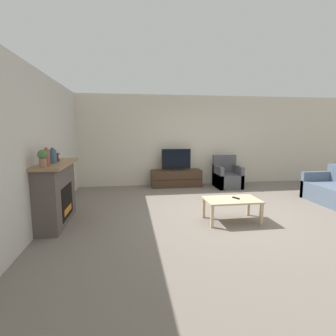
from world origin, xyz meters
The scene contains 13 objects.
ground_plane centered at (0.00, 0.00, 0.00)m, with size 24.00×24.00×0.00m, color slate.
wall_back centered at (0.00, 2.95, 1.35)m, with size 12.00×0.06×2.70m.
wall_left centered at (-3.46, 0.00, 1.35)m, with size 0.06×12.00×2.70m.
fireplace centered at (-3.24, -0.11, 0.56)m, with size 0.49×1.51×1.11m.
mantel_vase_left centered at (-3.23, -0.56, 1.25)m, with size 0.10×0.10×0.30m.
mantel_vase_centre_left centered at (-3.23, -0.22, 1.24)m, with size 0.12×0.12×0.27m.
mantel_clock centered at (-3.22, 0.04, 1.19)m, with size 0.08×0.11×0.15m.
potted_plant centered at (-3.23, -0.75, 1.27)m, with size 0.15×0.15×0.27m.
tv_stand centered at (-0.57, 2.63, 0.25)m, with size 1.47×0.52×0.49m.
tv centered at (-0.57, 2.63, 0.79)m, with size 0.86×0.18×0.63m.
armchair centered at (0.91, 2.33, 0.30)m, with size 0.70×0.76×0.92m.
coffee_table centered at (-0.08, -0.47, 0.37)m, with size 0.99×0.61×0.42m.
remote centered at (0.01, -0.45, 0.43)m, with size 0.10×0.15×0.02m.
Camera 1 is at (-1.92, -4.92, 1.69)m, focal length 28.00 mm.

